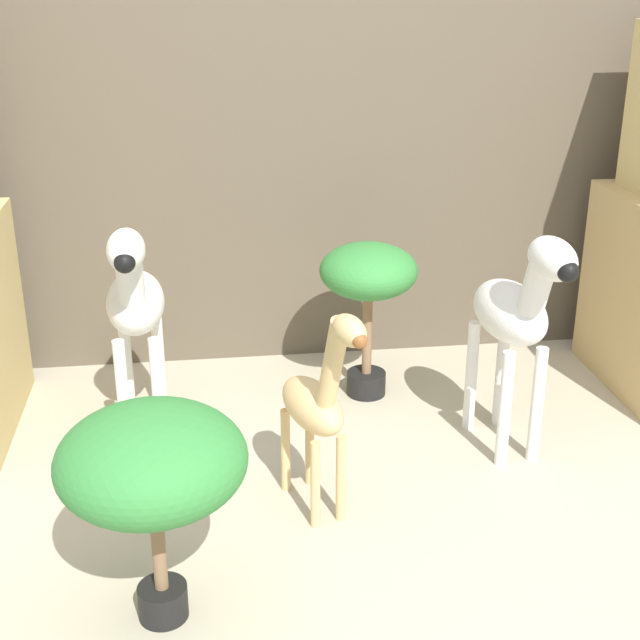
# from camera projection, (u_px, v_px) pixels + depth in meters

# --- Properties ---
(wall_back) EXTENTS (6.40, 0.08, 2.20)m
(wall_back) POSITION_uv_depth(u_px,v_px,m) (306.00, 60.00, 3.09)
(wall_back) COLOR brown
(wall_back) RESTS_ON ground_plane
(zebra_right) EXTENTS (0.22, 0.50, 0.74)m
(zebra_right) POSITION_uv_depth(u_px,v_px,m) (517.00, 312.00, 2.61)
(zebra_right) COLOR silver
(zebra_right) RESTS_ON ground_plane
(zebra_left) EXTENTS (0.18, 0.49, 0.74)m
(zebra_left) POSITION_uv_depth(u_px,v_px,m) (134.00, 303.00, 2.68)
(zebra_left) COLOR silver
(zebra_left) RESTS_ON ground_plane
(giraffe_figurine) EXTENTS (0.22, 0.42, 0.64)m
(giraffe_figurine) POSITION_uv_depth(u_px,v_px,m) (318.00, 401.00, 2.35)
(giraffe_figurine) COLOR tan
(giraffe_figurine) RESTS_ON ground_plane
(potted_palm_front) EXTENTS (0.42, 0.42, 0.53)m
(potted_palm_front) POSITION_uv_depth(u_px,v_px,m) (152.00, 465.00, 1.92)
(potted_palm_front) COLOR black
(potted_palm_front) RESTS_ON ground_plane
(potted_palm_back) EXTENTS (0.33, 0.33, 0.55)m
(potted_palm_back) POSITION_uv_depth(u_px,v_px,m) (368.00, 280.00, 2.99)
(potted_palm_back) COLOR black
(potted_palm_back) RESTS_ON ground_plane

